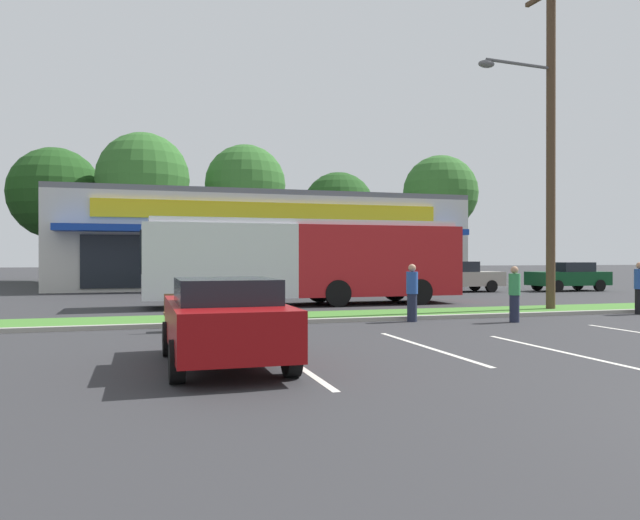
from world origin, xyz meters
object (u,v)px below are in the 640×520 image
utility_pole (548,132)px  bus_stop_bench (197,311)px  city_bus (305,259)px  car_2 (258,279)px  pedestrian_by_pole (514,294)px  car_0 (224,320)px  pedestrian_mid (640,288)px  car_1 (458,277)px  car_4 (569,276)px  pedestrian_near_bench (412,293)px

utility_pole → bus_stop_bench: utility_pole is taller
city_bus → car_2: (-0.66, 6.15, -0.97)m
car_2 → bus_stop_bench: bearing=-106.9°
car_2 → pedestrian_by_pole: (4.71, -13.86, 0.00)m
car_0 → pedestrian_mid: (14.09, 5.56, 0.07)m
utility_pole → city_bus: (-6.97, 5.29, -4.26)m
car_1 → car_4: (6.28, -0.86, -0.02)m
car_0 → car_4: bearing=-50.0°
car_2 → city_bus: bearing=-83.8°
car_1 → utility_pole: bearing=-105.2°
car_4 → pedestrian_mid: (-7.04, -12.17, 0.05)m
bus_stop_bench → car_0: (0.01, -5.01, 0.27)m
bus_stop_bench → car_2: size_ratio=0.34×
car_0 → car_4: 27.58m
city_bus → bus_stop_bench: size_ratio=7.63×
bus_stop_bench → car_4: (21.14, 12.72, 0.30)m
car_1 → car_4: 6.34m
car_4 → car_0: bearing=40.0°
bus_stop_bench → city_bus: bearing=-123.0°
bus_stop_bench → pedestrian_by_pole: 8.81m
bus_stop_bench → car_1: car_1 is taller
city_bus → pedestrian_near_bench: 6.93m
bus_stop_bench → car_1: bearing=-137.6°
utility_pole → pedestrian_near_bench: size_ratio=6.90×
pedestrian_near_bench → pedestrian_by_pole: (2.70, -0.98, -0.03)m
car_4 → pedestrian_mid: bearing=59.9°
car_2 → car_4: (17.05, -0.74, 0.01)m
pedestrian_near_bench → pedestrian_mid: (8.01, -0.03, 0.02)m
car_2 → car_4: size_ratio=1.08×
car_0 → pedestrian_by_pole: pedestrian_by_pole is taller
car_4 → pedestrian_by_pole: 18.01m
pedestrian_mid → car_0: bearing=120.3°
pedestrian_near_bench → pedestrian_by_pole: bearing=-167.3°
car_1 → pedestrian_near_bench: bearing=-124.0°
city_bus → car_4: 17.28m
pedestrian_near_bench → car_0: bearing=75.3°
city_bus → car_0: size_ratio=2.94×
pedestrian_by_pole → pedestrian_near_bench: bearing=31.0°
city_bus → car_4: city_bus is taller
city_bus → pedestrian_by_pole: 8.76m
utility_pole → car_0: bearing=-149.0°
utility_pole → pedestrian_by_pole: utility_pole is taller
car_0 → car_2: size_ratio=0.89×
city_bus → pedestrian_by_pole: (4.04, -7.71, -0.97)m
pedestrian_mid → car_1: bearing=5.4°
car_4 → pedestrian_by_pole: (-12.35, -13.12, -0.00)m
utility_pole → car_0: 14.63m
car_2 → pedestrian_near_bench: (2.01, -12.88, 0.03)m
city_bus → pedestrian_near_bench: city_bus is taller
bus_stop_bench → car_2: bearing=-106.9°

